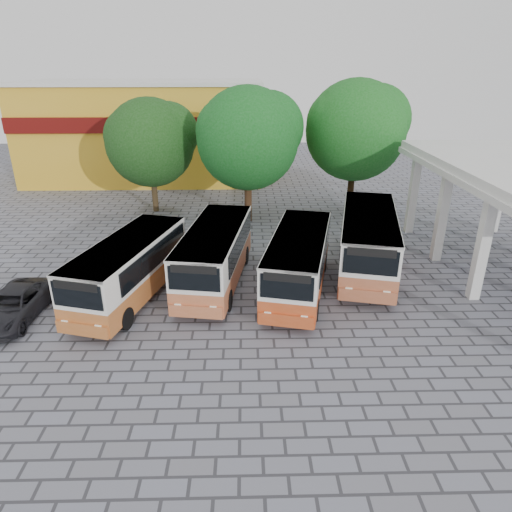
{
  "coord_description": "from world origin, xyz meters",
  "views": [
    {
      "loc": [
        -2.28,
        -16.0,
        9.71
      ],
      "look_at": [
        -1.81,
        3.31,
        1.5
      ],
      "focal_mm": 32.0,
      "sensor_mm": 36.0,
      "label": 1
    }
  ],
  "objects_px": {
    "bus_centre_left": "(215,253)",
    "parked_car": "(13,305)",
    "bus_far_right": "(368,239)",
    "bus_centre_right": "(299,260)",
    "bus_far_left": "(129,266)"
  },
  "relations": [
    {
      "from": "bus_far_left",
      "to": "bus_far_right",
      "type": "xyz_separation_m",
      "value": [
        11.09,
        2.62,
        0.17
      ]
    },
    {
      "from": "bus_centre_right",
      "to": "parked_car",
      "type": "distance_m",
      "value": 12.1
    },
    {
      "from": "bus_centre_left",
      "to": "bus_far_right",
      "type": "relative_size",
      "value": 0.91
    },
    {
      "from": "bus_far_left",
      "to": "bus_far_right",
      "type": "relative_size",
      "value": 0.91
    },
    {
      "from": "parked_car",
      "to": "bus_centre_left",
      "type": "bearing_deg",
      "value": 23.2
    },
    {
      "from": "bus_far_left",
      "to": "parked_car",
      "type": "bearing_deg",
      "value": -143.94
    },
    {
      "from": "bus_far_left",
      "to": "bus_centre_right",
      "type": "relative_size",
      "value": 1.0
    },
    {
      "from": "bus_centre_left",
      "to": "parked_car",
      "type": "relative_size",
      "value": 1.78
    },
    {
      "from": "bus_far_left",
      "to": "bus_centre_right",
      "type": "xyz_separation_m",
      "value": [
        7.44,
        0.51,
        0.01
      ]
    },
    {
      "from": "parked_car",
      "to": "bus_far_right",
      "type": "bearing_deg",
      "value": 18.04
    },
    {
      "from": "bus_centre_right",
      "to": "parked_car",
      "type": "xyz_separation_m",
      "value": [
        -11.86,
        -2.18,
        -0.95
      ]
    },
    {
      "from": "bus_far_right",
      "to": "parked_car",
      "type": "bearing_deg",
      "value": -151.21
    },
    {
      "from": "bus_far_right",
      "to": "parked_car",
      "type": "relative_size",
      "value": 1.96
    },
    {
      "from": "bus_centre_left",
      "to": "parked_car",
      "type": "bearing_deg",
      "value": -150.74
    },
    {
      "from": "bus_far_left",
      "to": "bus_centre_left",
      "type": "xyz_separation_m",
      "value": [
        3.65,
        1.36,
        0.04
      ]
    }
  ]
}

